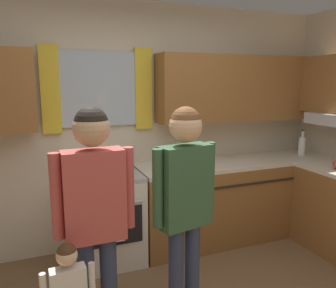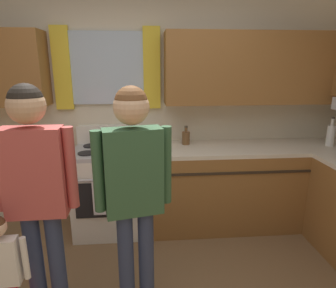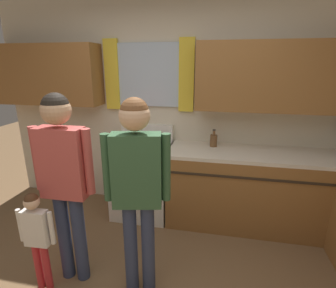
# 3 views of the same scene
# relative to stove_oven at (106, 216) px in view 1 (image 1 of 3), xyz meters

# --- Properties ---
(back_wall_unit) EXTENTS (4.60, 0.42, 2.60)m
(back_wall_unit) POSITION_rel_stove_oven_xyz_m (0.41, 0.27, 1.00)
(back_wall_unit) COLOR beige
(back_wall_unit) RESTS_ON ground
(kitchen_counter_run) EXTENTS (2.31, 2.00, 0.90)m
(kitchen_counter_run) POSITION_rel_stove_oven_xyz_m (1.83, -0.38, -0.02)
(kitchen_counter_run) COLOR brown
(kitchen_counter_run) RESTS_ON ground
(stove_oven) EXTENTS (0.67, 0.67, 1.10)m
(stove_oven) POSITION_rel_stove_oven_xyz_m (0.00, 0.00, 0.00)
(stove_oven) COLOR silver
(stove_oven) RESTS_ON ground
(bottle_milk_white) EXTENTS (0.08, 0.08, 0.31)m
(bottle_milk_white) POSITION_rel_stove_oven_xyz_m (2.38, -0.06, 0.55)
(bottle_milk_white) COLOR white
(bottle_milk_white) RESTS_ON kitchen_counter_run
(bottle_squat_brown) EXTENTS (0.08, 0.08, 0.21)m
(bottle_squat_brown) POSITION_rel_stove_oven_xyz_m (0.85, 0.13, 0.51)
(bottle_squat_brown) COLOR brown
(bottle_squat_brown) RESTS_ON kitchen_counter_run
(adult_holding_child) EXTENTS (0.51, 0.22, 1.64)m
(adult_holding_child) POSITION_rel_stove_oven_xyz_m (-0.28, -1.16, 0.57)
(adult_holding_child) COLOR #2D3856
(adult_holding_child) RESTS_ON ground
(adult_in_plaid) EXTENTS (0.50, 0.23, 1.63)m
(adult_in_plaid) POSITION_rel_stove_oven_xyz_m (0.33, -1.17, 0.56)
(adult_in_plaid) COLOR #2D3856
(adult_in_plaid) RESTS_ON ground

